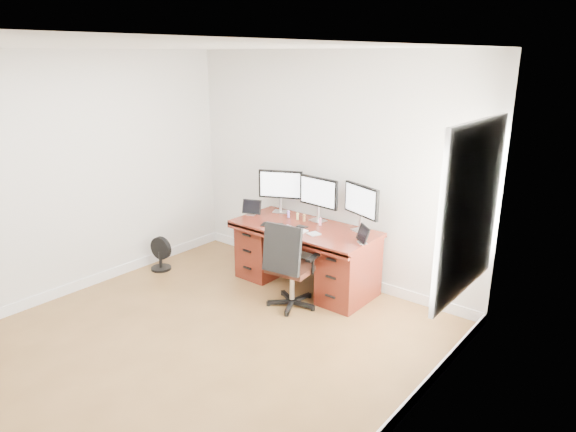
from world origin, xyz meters
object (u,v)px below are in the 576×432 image
Objects in this scene: floor_fan at (160,254)px; keyboard at (294,229)px; desk at (306,254)px; monitor_center at (318,194)px; office_chair at (290,280)px.

keyboard reaches higher than floor_fan.
desk is at bearing 86.56° from keyboard.
floor_fan is at bearing -144.51° from monitor_center.
floor_fan is at bearing -160.60° from keyboard.
office_chair is at bearing -57.26° from keyboard.
floor_fan is at bearing 179.24° from office_chair.
keyboard is at bearing -93.96° from desk.
desk is at bearing 102.24° from office_chair.
desk is 1.73× the size of office_chair.
desk is 0.41m from keyboard.
keyboard is (1.71, 0.59, 0.55)m from floor_fan.
monitor_center reaches higher than floor_fan.
monitor_center reaches higher than desk.
floor_fan is at bearing -155.39° from desk.
desk is 1.91m from floor_fan.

